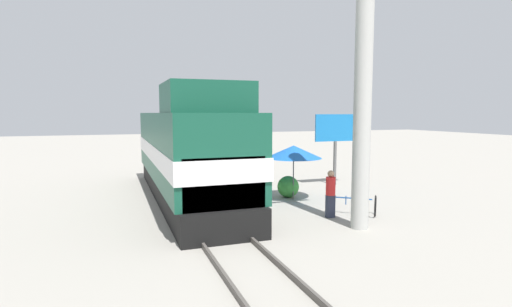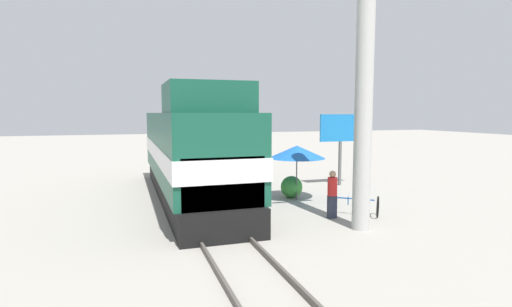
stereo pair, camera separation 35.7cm
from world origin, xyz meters
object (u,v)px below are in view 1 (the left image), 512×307
billboard_sign (335,132)px  person_bystander (331,192)px  utility_pole (363,79)px  bicycle (353,204)px  locomotive (188,154)px  vendor_umbrella (294,152)px

billboard_sign → person_bystander: 6.95m
utility_pole → person_bystander: 4.13m
billboard_sign → bicycle: 6.61m
locomotive → billboard_sign: bearing=8.2°
billboard_sign → vendor_umbrella: bearing=-144.8°
person_bystander → billboard_sign: bearing=57.8°
locomotive → billboard_sign: locomotive is taller
locomotive → utility_pole: (4.47, -6.02, 2.77)m
locomotive → vendor_umbrella: 4.51m
vendor_umbrella → billboard_sign: billboard_sign is taller
vendor_umbrella → person_bystander: size_ratio=1.42×
locomotive → person_bystander: bearing=-46.9°
utility_pole → vendor_umbrella: size_ratio=3.94×
utility_pole → billboard_sign: bearing=64.8°
vendor_umbrella → person_bystander: 3.38m
locomotive → person_bystander: size_ratio=7.75×
billboard_sign → locomotive: bearing=-171.8°
utility_pole → person_bystander: (-0.21, 1.48, -3.85)m
utility_pole → billboard_sign: (3.36, 7.15, -2.01)m
locomotive → utility_pole: bearing=-53.4°
utility_pole → locomotive: bearing=126.6°
locomotive → vendor_umbrella: size_ratio=5.48×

